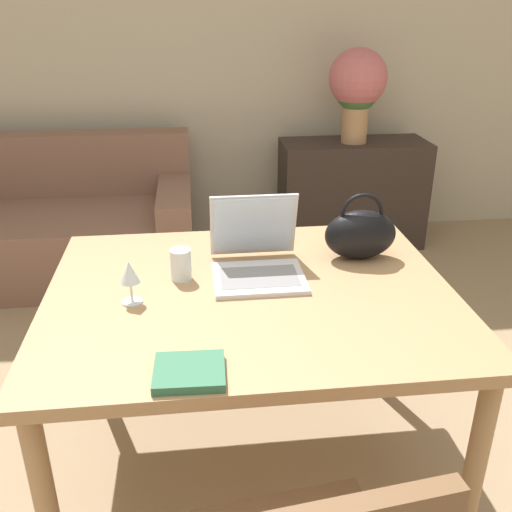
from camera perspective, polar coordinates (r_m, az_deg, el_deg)
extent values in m
cube|color=#BCB29E|center=(4.05, -5.76, 20.63)|extent=(10.00, 0.06, 2.70)
cube|color=#A87F56|center=(1.85, -0.54, -3.97)|extent=(1.31, 1.06, 0.04)
cylinder|color=#A87F56|center=(1.87, 20.90, -19.82)|extent=(0.06, 0.06, 0.71)
cylinder|color=#A87F56|center=(2.48, -15.64, -7.08)|extent=(0.06, 0.06, 0.71)
cylinder|color=#A87F56|center=(2.56, 11.77, -5.57)|extent=(0.06, 0.06, 0.71)
cube|color=#7F5B4C|center=(3.80, -19.87, 1.28)|extent=(1.78, 0.89, 0.42)
cube|color=#7F5B4C|center=(3.99, -19.71, 8.65)|extent=(1.78, 0.20, 0.40)
cube|color=#7F5B4C|center=(3.67, -7.95, 2.91)|extent=(0.20, 0.89, 0.56)
cube|color=#332823|center=(4.05, 9.54, 6.17)|extent=(0.98, 0.40, 0.73)
cube|color=silver|center=(1.90, 0.30, -2.23)|extent=(0.30, 0.25, 0.02)
cube|color=gray|center=(1.89, 0.32, -2.08)|extent=(0.26, 0.16, 0.00)
cube|color=silver|center=(2.00, -0.27, 3.13)|extent=(0.30, 0.08, 0.24)
cube|color=silver|center=(2.00, -0.25, 3.11)|extent=(0.28, 0.07, 0.22)
cylinder|color=silver|center=(1.91, -7.52, -0.85)|extent=(0.07, 0.07, 0.11)
cylinder|color=silver|center=(1.81, -12.25, -4.49)|extent=(0.06, 0.06, 0.01)
cylinder|color=silver|center=(1.79, -12.35, -3.49)|extent=(0.01, 0.01, 0.07)
cone|color=silver|center=(1.77, -12.54, -1.58)|extent=(0.06, 0.06, 0.07)
ellipsoid|color=black|center=(2.07, 10.39, 2.12)|extent=(0.26, 0.14, 0.18)
torus|color=black|center=(2.04, 10.55, 4.11)|extent=(0.16, 0.01, 0.16)
cylinder|color=tan|center=(3.90, 9.86, 13.10)|extent=(0.17, 0.17, 0.27)
sphere|color=#3D6B38|center=(3.87, 10.08, 16.03)|extent=(0.28, 0.28, 0.28)
sphere|color=#C6666B|center=(3.86, 10.16, 17.13)|extent=(0.37, 0.37, 0.37)
cube|color=#336B4C|center=(1.46, -6.68, -11.44)|extent=(0.18, 0.16, 0.02)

